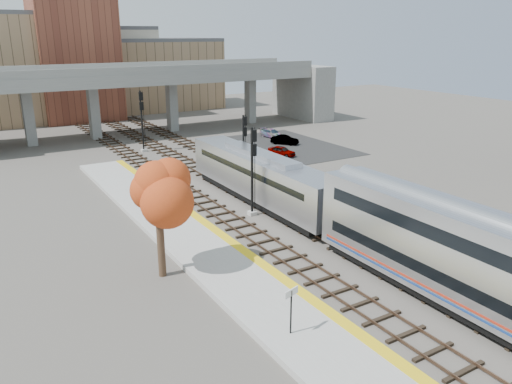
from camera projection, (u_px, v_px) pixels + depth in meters
ground at (336, 253)px, 32.23m from camera, size 160.00×160.00×0.00m
platform at (239, 277)px, 28.61m from camera, size 4.50×60.00×0.35m
yellow_strip at (267, 267)px, 29.49m from camera, size 0.70×60.00×0.01m
tracks at (251, 197)px, 42.86m from camera, size 10.70×95.00×0.25m
overpass at (157, 91)px, 69.58m from camera, size 54.00×12.00×9.50m
buildings_far at (91, 68)px, 84.73m from camera, size 43.00×21.00×20.60m
parking_lot at (278, 147)px, 61.94m from camera, size 14.00×18.00×0.04m
locomotive at (260, 176)px, 41.04m from camera, size 3.02×19.05×4.10m
signal_mast_near at (253, 173)px, 37.82m from camera, size 0.60×0.64×6.90m
signal_mast_mid at (244, 150)px, 46.89m from camera, size 0.60×0.64×6.32m
signal_mast_far at (142, 122)px, 58.46m from camera, size 0.60×0.64×7.18m
station_sign at (291, 302)px, 22.52m from camera, size 0.88×0.30×2.27m
tree at (157, 191)px, 27.63m from camera, size 3.60×3.60×7.02m
car_a at (282, 151)px, 57.17m from camera, size 2.48×3.58×1.13m
car_b at (285, 140)px, 63.11m from camera, size 3.06×3.51×1.15m
car_c at (272, 133)px, 67.24m from camera, size 2.24×4.08×1.12m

